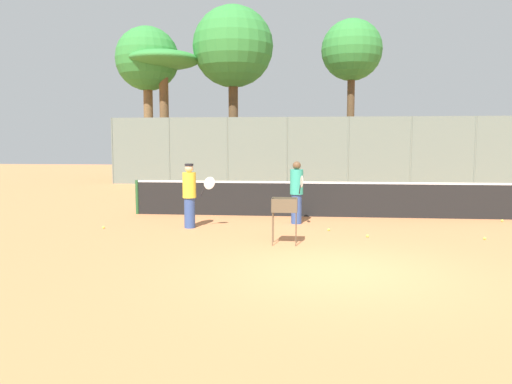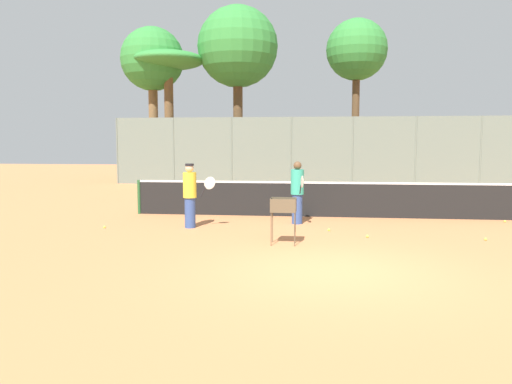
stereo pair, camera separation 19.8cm
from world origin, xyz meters
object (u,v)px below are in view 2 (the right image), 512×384
Objects in this scene: player_red_cap at (190,195)px; parked_car at (289,168)px; player_white_outfit at (297,192)px; tennis_net at (326,199)px; ball_cart at (284,209)px.

player_red_cap is 17.70m from parked_car.
player_red_cap is (-2.78, -0.97, -0.01)m from player_white_outfit.
tennis_net is at bearing -82.90° from parked_car.
ball_cart is at bearing -87.36° from parked_car.
player_white_outfit is 16.68m from parked_car.
player_white_outfit is at bearing 86.14° from ball_cart.
ball_cart is (-0.19, -2.85, -0.10)m from player_white_outfit.
parked_car is at bearing 97.10° from tennis_net.
player_red_cap reaches higher than ball_cart.
tennis_net is at bearing 30.85° from player_red_cap.
tennis_net is 1.62m from player_white_outfit.
tennis_net reaches higher than ball_cart.
tennis_net is at bearing 133.59° from player_white_outfit.
player_white_outfit is 1.02× the size of player_red_cap.
tennis_net is at bearing 76.59° from ball_cart.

